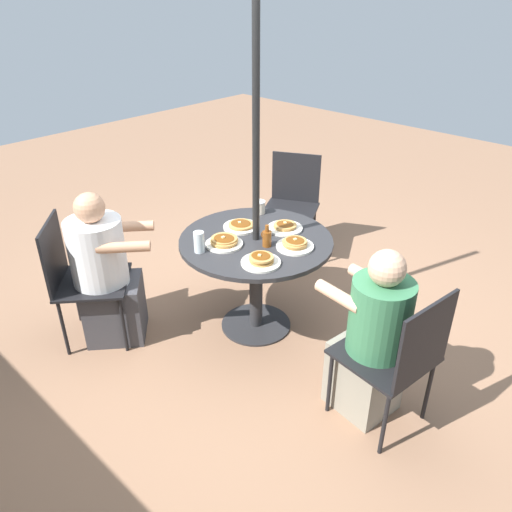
% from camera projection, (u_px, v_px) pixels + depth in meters
% --- Properties ---
extents(ground_plane, '(12.00, 12.00, 0.00)m').
position_uv_depth(ground_plane, '(256.00, 325.00, 3.75)').
color(ground_plane, '#8C664C').
extents(patio_table, '(1.05, 1.05, 0.73)m').
position_uv_depth(patio_table, '(256.00, 256.00, 3.46)').
color(patio_table, '#28282B').
rests_on(patio_table, ground).
extents(umbrella_pole, '(0.05, 0.05, 2.44)m').
position_uv_depth(umbrella_pole, '(256.00, 170.00, 3.15)').
color(umbrella_pole, black).
rests_on(umbrella_pole, ground).
extents(patio_chair_north, '(0.53, 0.53, 0.91)m').
position_uv_depth(patio_chair_north, '(399.00, 354.00, 2.67)').
color(patio_chair_north, black).
rests_on(patio_chair_north, ground).
extents(diner_north, '(0.52, 0.39, 1.09)m').
position_uv_depth(diner_north, '(372.00, 341.00, 2.80)').
color(diner_north, gray).
rests_on(diner_north, ground).
extents(patio_chair_east, '(0.63, 0.63, 0.91)m').
position_uv_depth(patio_chair_east, '(292.00, 199.00, 4.52)').
color(patio_chair_east, black).
rests_on(patio_chair_east, ground).
extents(patio_chair_south, '(0.66, 0.66, 0.91)m').
position_uv_depth(patio_chair_south, '(78.00, 274.00, 3.38)').
color(patio_chair_south, black).
rests_on(patio_chair_south, ground).
extents(diner_south, '(0.61, 0.62, 1.11)m').
position_uv_depth(diner_south, '(106.00, 276.00, 3.41)').
color(diner_south, '#3D3D42').
rests_on(diner_south, ground).
extents(pancake_plate_a, '(0.25, 0.25, 0.06)m').
position_uv_depth(pancake_plate_a, '(224.00, 242.00, 3.30)').
color(pancake_plate_a, silver).
rests_on(pancake_plate_a, patio_table).
extents(pancake_plate_b, '(0.25, 0.25, 0.07)m').
position_uv_depth(pancake_plate_b, '(261.00, 260.00, 3.09)').
color(pancake_plate_b, silver).
rests_on(pancake_plate_b, patio_table).
extents(pancake_plate_c, '(0.25, 0.25, 0.05)m').
position_uv_depth(pancake_plate_c, '(241.00, 226.00, 3.53)').
color(pancake_plate_c, silver).
rests_on(pancake_plate_c, patio_table).
extents(pancake_plate_d, '(0.25, 0.25, 0.05)m').
position_uv_depth(pancake_plate_d, '(285.00, 227.00, 3.51)').
color(pancake_plate_d, silver).
rests_on(pancake_plate_d, patio_table).
extents(pancake_plate_e, '(0.25, 0.25, 0.06)m').
position_uv_depth(pancake_plate_e, '(295.00, 245.00, 3.27)').
color(pancake_plate_e, silver).
rests_on(pancake_plate_e, patio_table).
extents(syrup_bottle, '(0.08, 0.06, 0.15)m').
position_uv_depth(syrup_bottle, '(267.00, 238.00, 3.27)').
color(syrup_bottle, brown).
rests_on(syrup_bottle, patio_table).
extents(coffee_cup, '(0.09, 0.09, 0.10)m').
position_uv_depth(coffee_cup, '(259.00, 207.00, 3.74)').
color(coffee_cup, beige).
rests_on(coffee_cup, patio_table).
extents(drinking_glass_a, '(0.07, 0.07, 0.14)m').
position_uv_depth(drinking_glass_a, '(199.00, 242.00, 3.20)').
color(drinking_glass_a, silver).
rests_on(drinking_glass_a, patio_table).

